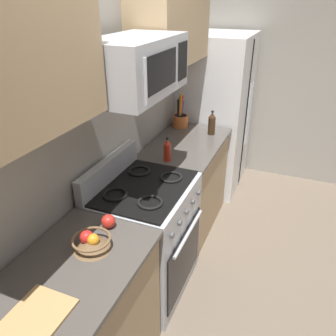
{
  "coord_description": "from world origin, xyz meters",
  "views": [
    {
      "loc": [
        -1.84,
        -0.24,
        2.14
      ],
      "look_at": [
        0.14,
        0.57,
        1.03
      ],
      "focal_mm": 36.23,
      "sensor_mm": 36.0,
      "label": 1
    }
  ],
  "objects_px": {
    "apple_loose": "(108,221)",
    "cutting_board": "(34,319)",
    "utensil_crock": "(181,120)",
    "bottle_soy": "(212,124)",
    "bottle_hot_sauce": "(167,150)",
    "microwave": "(135,66)",
    "fruit_basket": "(91,242)",
    "refrigerator": "(216,114)",
    "range_oven": "(146,237)"
  },
  "relations": [
    {
      "from": "bottle_soy",
      "to": "bottle_hot_sauce",
      "type": "height_order",
      "value": "bottle_soy"
    },
    {
      "from": "range_oven",
      "to": "refrigerator",
      "type": "distance_m",
      "value": 1.92
    },
    {
      "from": "refrigerator",
      "to": "fruit_basket",
      "type": "height_order",
      "value": "refrigerator"
    },
    {
      "from": "bottle_soy",
      "to": "bottle_hot_sauce",
      "type": "bearing_deg",
      "value": 166.07
    },
    {
      "from": "refrigerator",
      "to": "bottle_hot_sauce",
      "type": "bearing_deg",
      "value": 178.57
    },
    {
      "from": "utensil_crock",
      "to": "bottle_hot_sauce",
      "type": "bearing_deg",
      "value": -167.31
    },
    {
      "from": "refrigerator",
      "to": "cutting_board",
      "type": "bearing_deg",
      "value": -179.44
    },
    {
      "from": "bottle_soy",
      "to": "bottle_hot_sauce",
      "type": "relative_size",
      "value": 1.15
    },
    {
      "from": "utensil_crock",
      "to": "refrigerator",
      "type": "bearing_deg",
      "value": -19.07
    },
    {
      "from": "microwave",
      "to": "bottle_soy",
      "type": "distance_m",
      "value": 1.4
    },
    {
      "from": "utensil_crock",
      "to": "bottle_soy",
      "type": "height_order",
      "value": "utensil_crock"
    },
    {
      "from": "range_oven",
      "to": "bottle_hot_sauce",
      "type": "height_order",
      "value": "bottle_hot_sauce"
    },
    {
      "from": "cutting_board",
      "to": "range_oven",
      "type": "bearing_deg",
      "value": 2.31
    },
    {
      "from": "fruit_basket",
      "to": "bottle_soy",
      "type": "xyz_separation_m",
      "value": [
        1.86,
        -0.14,
        0.06
      ]
    },
    {
      "from": "range_oven",
      "to": "fruit_basket",
      "type": "distance_m",
      "value": 0.83
    },
    {
      "from": "utensil_crock",
      "to": "cutting_board",
      "type": "xyz_separation_m",
      "value": [
        -2.42,
        -0.24,
        -0.07
      ]
    },
    {
      "from": "microwave",
      "to": "apple_loose",
      "type": "xyz_separation_m",
      "value": [
        -0.48,
        -0.03,
        -0.8
      ]
    },
    {
      "from": "fruit_basket",
      "to": "bottle_hot_sauce",
      "type": "bearing_deg",
      "value": 1.71
    },
    {
      "from": "fruit_basket",
      "to": "microwave",
      "type": "bearing_deg",
      "value": 3.68
    },
    {
      "from": "range_oven",
      "to": "cutting_board",
      "type": "height_order",
      "value": "range_oven"
    },
    {
      "from": "bottle_soy",
      "to": "cutting_board",
      "type": "bearing_deg",
      "value": 177.3
    },
    {
      "from": "apple_loose",
      "to": "utensil_crock",
      "type": "bearing_deg",
      "value": 6.47
    },
    {
      "from": "utensil_crock",
      "to": "apple_loose",
      "type": "xyz_separation_m",
      "value": [
        -1.74,
        -0.2,
        -0.03
      ]
    },
    {
      "from": "microwave",
      "to": "bottle_hot_sauce",
      "type": "relative_size",
      "value": 3.7
    },
    {
      "from": "fruit_basket",
      "to": "apple_loose",
      "type": "bearing_deg",
      "value": 4.07
    },
    {
      "from": "microwave",
      "to": "bottle_soy",
      "type": "xyz_separation_m",
      "value": [
        1.18,
        -0.18,
        -0.73
      ]
    },
    {
      "from": "fruit_basket",
      "to": "bottle_soy",
      "type": "distance_m",
      "value": 1.86
    },
    {
      "from": "utensil_crock",
      "to": "fruit_basket",
      "type": "distance_m",
      "value": 1.95
    },
    {
      "from": "refrigerator",
      "to": "bottle_soy",
      "type": "height_order",
      "value": "refrigerator"
    },
    {
      "from": "fruit_basket",
      "to": "apple_loose",
      "type": "height_order",
      "value": "fruit_basket"
    },
    {
      "from": "refrigerator",
      "to": "microwave",
      "type": "relative_size",
      "value": 2.34
    },
    {
      "from": "microwave",
      "to": "fruit_basket",
      "type": "xyz_separation_m",
      "value": [
        -0.68,
        -0.04,
        -0.8
      ]
    },
    {
      "from": "refrigerator",
      "to": "bottle_soy",
      "type": "distance_m",
      "value": 0.72
    },
    {
      "from": "cutting_board",
      "to": "utensil_crock",
      "type": "bearing_deg",
      "value": 5.71
    },
    {
      "from": "range_oven",
      "to": "bottle_soy",
      "type": "height_order",
      "value": "bottle_soy"
    },
    {
      "from": "cutting_board",
      "to": "bottle_soy",
      "type": "distance_m",
      "value": 2.34
    },
    {
      "from": "bottle_soy",
      "to": "bottle_hot_sauce",
      "type": "xyz_separation_m",
      "value": [
        -0.7,
        0.17,
        -0.02
      ]
    },
    {
      "from": "range_oven",
      "to": "apple_loose",
      "type": "bearing_deg",
      "value": -179.68
    },
    {
      "from": "apple_loose",
      "to": "cutting_board",
      "type": "relative_size",
      "value": 0.27
    },
    {
      "from": "bottle_soy",
      "to": "microwave",
      "type": "bearing_deg",
      "value": 171.13
    },
    {
      "from": "range_oven",
      "to": "cutting_board",
      "type": "xyz_separation_m",
      "value": [
        -1.16,
        -0.05,
        0.44
      ]
    },
    {
      "from": "bottle_soy",
      "to": "utensil_crock",
      "type": "bearing_deg",
      "value": 76.78
    },
    {
      "from": "fruit_basket",
      "to": "apple_loose",
      "type": "xyz_separation_m",
      "value": [
        0.2,
        0.01,
        -0.0
      ]
    },
    {
      "from": "microwave",
      "to": "bottle_soy",
      "type": "height_order",
      "value": "microwave"
    },
    {
      "from": "cutting_board",
      "to": "bottle_hot_sauce",
      "type": "height_order",
      "value": "bottle_hot_sauce"
    },
    {
      "from": "apple_loose",
      "to": "cutting_board",
      "type": "distance_m",
      "value": 0.68
    },
    {
      "from": "range_oven",
      "to": "microwave",
      "type": "xyz_separation_m",
      "value": [
        -0.0,
        0.03,
        1.28
      ]
    },
    {
      "from": "refrigerator",
      "to": "utensil_crock",
      "type": "height_order",
      "value": "refrigerator"
    },
    {
      "from": "apple_loose",
      "to": "bottle_hot_sauce",
      "type": "relative_size",
      "value": 0.41
    },
    {
      "from": "microwave",
      "to": "utensil_crock",
      "type": "relative_size",
      "value": 2.24
    }
  ]
}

